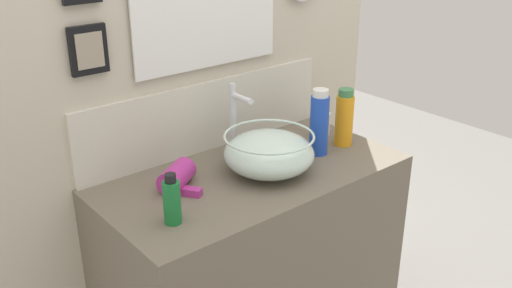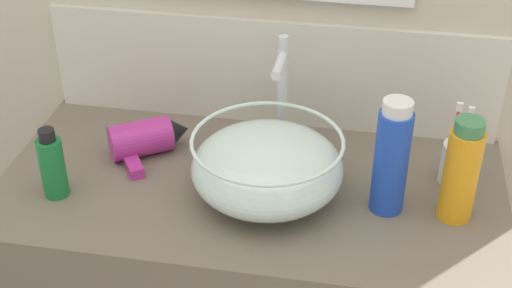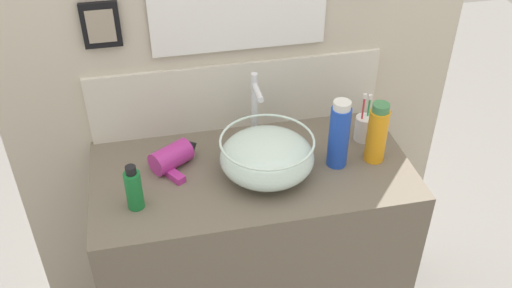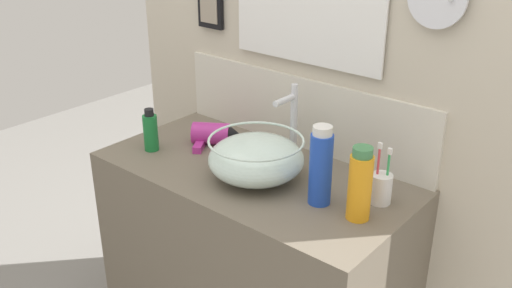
{
  "view_description": "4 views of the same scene",
  "coord_description": "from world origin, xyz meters",
  "px_view_note": "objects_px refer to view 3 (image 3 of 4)",
  "views": [
    {
      "loc": [
        -1.09,
        -1.33,
        1.7
      ],
      "look_at": [
        0.01,
        0.0,
        0.95
      ],
      "focal_mm": 40.0,
      "sensor_mm": 36.0,
      "label": 1
    },
    {
      "loc": [
        0.23,
        -1.17,
        1.72
      ],
      "look_at": [
        0.01,
        0.0,
        0.95
      ],
      "focal_mm": 50.0,
      "sensor_mm": 36.0,
      "label": 2
    },
    {
      "loc": [
        -0.29,
        -1.43,
        2.02
      ],
      "look_at": [
        0.01,
        0.0,
        0.95
      ],
      "focal_mm": 40.0,
      "sensor_mm": 36.0,
      "label": 3
    },
    {
      "loc": [
        1.07,
        -1.26,
        1.69
      ],
      "look_at": [
        0.01,
        0.0,
        0.95
      ],
      "focal_mm": 40.0,
      "sensor_mm": 36.0,
      "label": 4
    }
  ],
  "objects_px": {
    "glass_bowl_sink": "(267,156)",
    "faucet": "(255,105)",
    "lotion_bottle": "(134,189)",
    "toothbrush_cup": "(364,128)",
    "soap_dispenser": "(377,133)",
    "hair_drier": "(175,156)",
    "spray_bottle": "(339,135)"
  },
  "relations": [
    {
      "from": "hair_drier",
      "to": "lotion_bottle",
      "type": "height_order",
      "value": "lotion_bottle"
    },
    {
      "from": "toothbrush_cup",
      "to": "lotion_bottle",
      "type": "xyz_separation_m",
      "value": [
        -0.79,
        -0.19,
        0.02
      ]
    },
    {
      "from": "hair_drier",
      "to": "spray_bottle",
      "type": "xyz_separation_m",
      "value": [
        0.52,
        -0.1,
        0.08
      ]
    },
    {
      "from": "glass_bowl_sink",
      "to": "lotion_bottle",
      "type": "height_order",
      "value": "lotion_bottle"
    },
    {
      "from": "faucet",
      "to": "toothbrush_cup",
      "type": "distance_m",
      "value": 0.39
    },
    {
      "from": "faucet",
      "to": "spray_bottle",
      "type": "bearing_deg",
      "value": -36.82
    },
    {
      "from": "faucet",
      "to": "hair_drier",
      "type": "xyz_separation_m",
      "value": [
        -0.28,
        -0.07,
        -0.11
      ]
    },
    {
      "from": "glass_bowl_sink",
      "to": "lotion_bottle",
      "type": "bearing_deg",
      "value": -170.5
    },
    {
      "from": "soap_dispenser",
      "to": "glass_bowl_sink",
      "type": "bearing_deg",
      "value": -179.6
    },
    {
      "from": "faucet",
      "to": "lotion_bottle",
      "type": "distance_m",
      "value": 0.5
    },
    {
      "from": "hair_drier",
      "to": "faucet",
      "type": "bearing_deg",
      "value": 14.77
    },
    {
      "from": "faucet",
      "to": "lotion_bottle",
      "type": "height_order",
      "value": "faucet"
    },
    {
      "from": "glass_bowl_sink",
      "to": "hair_drier",
      "type": "relative_size",
      "value": 1.57
    },
    {
      "from": "glass_bowl_sink",
      "to": "faucet",
      "type": "xyz_separation_m",
      "value": [
        -0.0,
        0.18,
        0.08
      ]
    },
    {
      "from": "soap_dispenser",
      "to": "lotion_bottle",
      "type": "bearing_deg",
      "value": -174.72
    },
    {
      "from": "faucet",
      "to": "lotion_bottle",
      "type": "relative_size",
      "value": 1.73
    },
    {
      "from": "toothbrush_cup",
      "to": "spray_bottle",
      "type": "distance_m",
      "value": 0.19
    },
    {
      "from": "glass_bowl_sink",
      "to": "faucet",
      "type": "distance_m",
      "value": 0.2
    },
    {
      "from": "faucet",
      "to": "soap_dispenser",
      "type": "distance_m",
      "value": 0.41
    },
    {
      "from": "faucet",
      "to": "toothbrush_cup",
      "type": "height_order",
      "value": "faucet"
    },
    {
      "from": "hair_drier",
      "to": "spray_bottle",
      "type": "height_order",
      "value": "spray_bottle"
    },
    {
      "from": "glass_bowl_sink",
      "to": "spray_bottle",
      "type": "bearing_deg",
      "value": 0.98
    },
    {
      "from": "glass_bowl_sink",
      "to": "soap_dispenser",
      "type": "xyz_separation_m",
      "value": [
        0.37,
        0.0,
        0.03
      ]
    },
    {
      "from": "glass_bowl_sink",
      "to": "toothbrush_cup",
      "type": "relative_size",
      "value": 1.6
    },
    {
      "from": "hair_drier",
      "to": "spray_bottle",
      "type": "distance_m",
      "value": 0.54
    },
    {
      "from": "lotion_bottle",
      "to": "toothbrush_cup",
      "type": "bearing_deg",
      "value": 13.42
    },
    {
      "from": "soap_dispenser",
      "to": "lotion_bottle",
      "type": "distance_m",
      "value": 0.79
    },
    {
      "from": "hair_drier",
      "to": "lotion_bottle",
      "type": "xyz_separation_m",
      "value": [
        -0.14,
        -0.18,
        0.03
      ]
    },
    {
      "from": "glass_bowl_sink",
      "to": "lotion_bottle",
      "type": "relative_size",
      "value": 1.98
    },
    {
      "from": "hair_drier",
      "to": "toothbrush_cup",
      "type": "height_order",
      "value": "toothbrush_cup"
    },
    {
      "from": "faucet",
      "to": "soap_dispenser",
      "type": "height_order",
      "value": "faucet"
    },
    {
      "from": "spray_bottle",
      "to": "faucet",
      "type": "bearing_deg",
      "value": 143.18
    }
  ]
}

